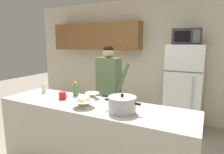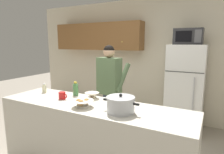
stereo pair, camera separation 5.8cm
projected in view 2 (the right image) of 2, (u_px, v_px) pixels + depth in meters
back_wall_unit at (138, 55)px, 4.33m from camera, size 6.00×0.48×2.60m
kitchen_island at (92, 139)px, 2.43m from camera, size 2.48×0.68×0.92m
refrigerator at (185, 89)px, 3.57m from camera, size 0.64×0.68×1.63m
microwave at (189, 37)px, 3.39m from camera, size 0.48×0.37×0.28m
person_near_pot at (109, 81)px, 3.28m from camera, size 0.55×0.48×1.62m
cooking_pot at (121, 104)px, 2.05m from camera, size 0.42×0.31×0.21m
coffee_mug at (62, 96)px, 2.55m from camera, size 0.13×0.09×0.10m
bread_bowl at (83, 103)px, 2.23m from camera, size 0.26×0.26×0.10m
empty_bowl at (92, 95)px, 2.57m from camera, size 0.20×0.20×0.08m
bottle_near_edge at (76, 89)px, 2.72m from camera, size 0.08×0.08×0.20m
bottle_mid_counter at (44, 88)px, 2.89m from camera, size 0.06×0.06×0.14m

